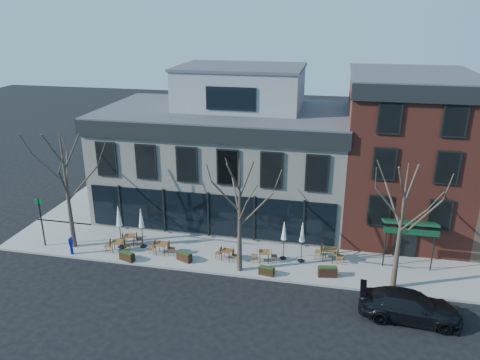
% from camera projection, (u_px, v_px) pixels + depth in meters
% --- Properties ---
extents(ground, '(120.00, 120.00, 0.00)m').
position_uv_depth(ground, '(209.00, 239.00, 32.79)').
color(ground, black).
rests_on(ground, ground).
extents(sidewalk_front, '(33.50, 4.70, 0.15)m').
position_uv_depth(sidewalk_front, '(249.00, 257.00, 30.16)').
color(sidewalk_front, gray).
rests_on(sidewalk_front, ground).
extents(sidewalk_side, '(4.50, 12.00, 0.15)m').
position_uv_depth(sidewalk_side, '(102.00, 194.00, 40.45)').
color(sidewalk_side, gray).
rests_on(sidewalk_side, ground).
extents(corner_building, '(18.39, 10.39, 11.10)m').
position_uv_depth(corner_building, '(226.00, 154.00, 35.81)').
color(corner_building, beige).
rests_on(corner_building, ground).
extents(red_brick_building, '(8.20, 11.78, 11.18)m').
position_uv_depth(red_brick_building, '(404.00, 153.00, 32.92)').
color(red_brick_building, maroon).
rests_on(red_brick_building, ground).
extents(tree_corner, '(3.93, 3.98, 7.92)m').
position_uv_depth(tree_corner, '(67.00, 189.00, 30.03)').
color(tree_corner, '#382B21').
rests_on(tree_corner, sidewalk_front).
extents(tree_mid, '(3.50, 3.55, 7.04)m').
position_uv_depth(tree_mid, '(240.00, 216.00, 27.32)').
color(tree_mid, '#382B21').
rests_on(tree_mid, sidewalk_front).
extents(tree_right, '(3.72, 3.77, 7.48)m').
position_uv_depth(tree_right, '(401.00, 226.00, 25.50)').
color(tree_right, '#382B21').
rests_on(tree_right, sidewalk_front).
extents(sign_pole, '(0.50, 0.10, 3.40)m').
position_uv_depth(sign_pole, '(41.00, 219.00, 30.89)').
color(sign_pole, black).
rests_on(sign_pole, sidewalk_front).
extents(parked_sedan, '(5.25, 2.37, 1.49)m').
position_uv_depth(parked_sedan, '(410.00, 306.00, 24.09)').
color(parked_sedan, black).
rests_on(parked_sedan, ground).
extents(call_box, '(0.25, 0.25, 1.25)m').
position_uv_depth(call_box, '(71.00, 245.00, 30.22)').
color(call_box, '#0B1198').
rests_on(call_box, sidewalk_front).
extents(cafe_set_0, '(1.75, 0.83, 0.90)m').
position_uv_depth(cafe_set_0, '(117.00, 245.00, 30.60)').
color(cafe_set_0, brown).
rests_on(cafe_set_0, sidewalk_front).
extents(cafe_set_1, '(1.75, 0.87, 0.90)m').
position_uv_depth(cafe_set_1, '(130.00, 239.00, 31.43)').
color(cafe_set_1, brown).
rests_on(cafe_set_1, sidewalk_front).
extents(cafe_set_2, '(1.78, 0.72, 0.94)m').
position_uv_depth(cafe_set_2, '(162.00, 247.00, 30.28)').
color(cafe_set_2, brown).
rests_on(cafe_set_2, sidewalk_front).
extents(cafe_set_3, '(1.60, 0.71, 0.82)m').
position_uv_depth(cafe_set_3, '(227.00, 254.00, 29.58)').
color(cafe_set_3, brown).
rests_on(cafe_set_3, sidewalk_front).
extents(cafe_set_4, '(1.72, 0.77, 0.88)m').
position_uv_depth(cafe_set_4, '(264.00, 255.00, 29.34)').
color(cafe_set_4, brown).
rests_on(cafe_set_4, sidewalk_front).
extents(cafe_set_5, '(1.95, 0.93, 1.00)m').
position_uv_depth(cafe_set_5, '(329.00, 253.00, 29.46)').
color(cafe_set_5, brown).
rests_on(cafe_set_5, sidewalk_front).
extents(umbrella_0, '(0.48, 0.48, 3.01)m').
position_uv_depth(umbrella_0, '(119.00, 218.00, 30.57)').
color(umbrella_0, black).
rests_on(umbrella_0, sidewalk_front).
extents(umbrella_1, '(0.44, 0.44, 2.76)m').
position_uv_depth(umbrella_1, '(141.00, 220.00, 30.71)').
color(umbrella_1, black).
rests_on(umbrella_1, sidewalk_front).
extents(umbrella_3, '(0.41, 0.41, 2.59)m').
position_uv_depth(umbrella_3, '(284.00, 233.00, 29.26)').
color(umbrella_3, black).
rests_on(umbrella_3, sidewalk_front).
extents(umbrella_4, '(0.43, 0.43, 2.68)m').
position_uv_depth(umbrella_4, '(302.00, 234.00, 28.92)').
color(umbrella_4, black).
rests_on(umbrella_4, sidewalk_front).
extents(planter_0, '(1.08, 0.69, 0.56)m').
position_uv_depth(planter_0, '(127.00, 256.00, 29.61)').
color(planter_0, black).
rests_on(planter_0, sidewalk_front).
extents(planter_1, '(1.09, 0.77, 0.57)m').
position_uv_depth(planter_1, '(184.00, 257.00, 29.55)').
color(planter_1, black).
rests_on(planter_1, sidewalk_front).
extents(planter_2, '(0.98, 0.53, 0.52)m').
position_uv_depth(planter_2, '(267.00, 271.00, 27.99)').
color(planter_2, black).
rests_on(planter_2, sidewalk_front).
extents(planter_3, '(1.18, 0.63, 0.63)m').
position_uv_depth(planter_3, '(328.00, 271.00, 27.82)').
color(planter_3, black).
rests_on(planter_3, sidewalk_front).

